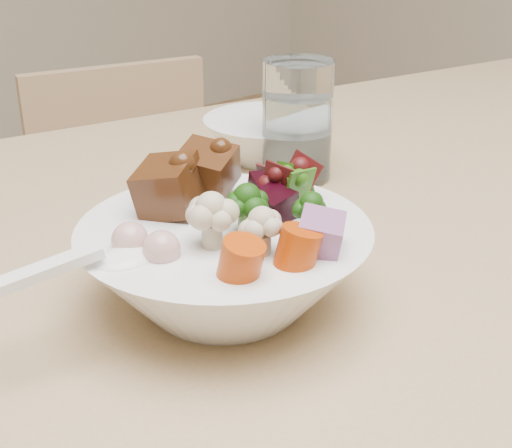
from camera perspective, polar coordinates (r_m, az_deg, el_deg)
name	(u,v)px	position (r m, az deg, el deg)	size (l,w,h in m)	color
dining_table	(478,259)	(0.86, 17.30, -2.70)	(1.82, 1.18, 0.80)	tan
chair_far	(143,248)	(1.46, -9.03, -1.88)	(0.43, 0.43, 0.80)	tan
food_bowl	(225,259)	(0.57, -2.46, -2.78)	(0.23, 0.23, 0.13)	white
soup_spoon	(103,264)	(0.51, -12.13, -3.15)	(0.13, 0.05, 0.03)	white
water_glass	(297,126)	(0.82, 3.31, 7.86)	(0.08, 0.08, 0.14)	silver
side_bowl	(267,139)	(0.89, 0.90, 6.82)	(0.16, 0.16, 0.05)	white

